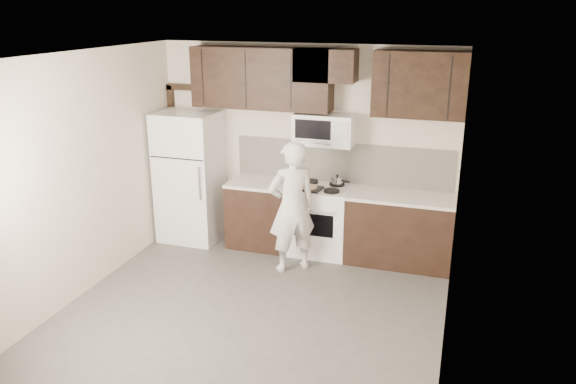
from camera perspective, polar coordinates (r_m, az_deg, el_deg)
The scene contains 14 objects.
floor at distance 6.06m, azimuth -4.37°, elevation -12.93°, with size 4.50×4.50×0.00m, color #4D4A48.
back_wall at distance 7.53m, azimuth 1.79°, elevation 4.58°, with size 4.00×4.00×0.00m, color beige.
ceiling at distance 5.20m, azimuth -5.10°, elevation 13.41°, with size 4.50×4.50×0.00m, color white.
counter_run at distance 7.37m, azimuth 5.57°, elevation -3.10°, with size 2.95×0.64×0.91m.
stove at distance 7.43m, azimuth 3.29°, elevation -2.82°, with size 0.76×0.66×0.94m.
backsplash at distance 7.44m, azimuth 5.46°, elevation 2.99°, with size 2.90×0.02×0.54m, color beige.
upper_cabinets at distance 7.14m, azimuth 3.11°, elevation 11.42°, with size 3.48×0.35×0.78m.
microwave at distance 7.20m, azimuth 3.70°, elevation 6.37°, with size 0.76×0.42×0.40m.
refrigerator at distance 7.88m, azimuth -9.87°, elevation 1.56°, with size 0.80×0.76×1.80m.
door_trim at distance 8.24m, azimuth -11.28°, elevation 4.71°, with size 0.50×0.08×2.12m.
saucepan at distance 7.36m, azimuth 5.03°, elevation 1.14°, with size 0.26×0.15×0.15m.
baking_tray at distance 7.20m, azimuth 2.00°, elevation 0.38°, with size 0.36×0.27×0.02m, color black.
pizza at distance 7.20m, azimuth 2.00°, elevation 0.52°, with size 0.25×0.25×0.02m, color beige.
person at distance 6.81m, azimuth 0.39°, elevation -1.56°, with size 0.60×0.39×1.65m, color white.
Camera 1 is at (2.00, -4.78, 3.15)m, focal length 35.00 mm.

